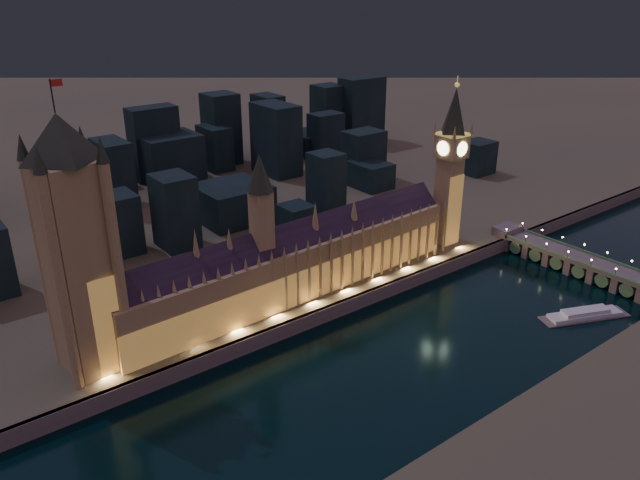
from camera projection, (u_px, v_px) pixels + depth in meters
ground_plane at (384, 356)px, 285.97m from camera, size 2000.00×2000.00×0.00m
north_bank at (50, 135)px, 663.07m from camera, size 2000.00×960.00×8.00m
embankment_wall at (329, 313)px, 314.25m from camera, size 2000.00×2.50×8.00m
palace_of_westminster at (295, 262)px, 317.40m from camera, size 202.00×29.26×78.00m
victoria_tower at (76, 236)px, 242.89m from camera, size 31.68×31.68×119.40m
elizabeth_tower at (451, 154)px, 366.48m from camera, size 18.00×18.00×100.89m
westminster_bridge at (575, 262)px, 364.48m from camera, size 17.50×113.00×15.90m
river_boat at (585, 314)px, 317.71m from camera, size 47.73×28.78×4.50m
city_backdrop at (200, 160)px, 475.28m from camera, size 442.43×215.63×81.43m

